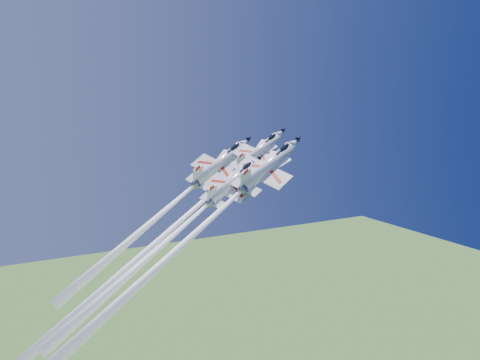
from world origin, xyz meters
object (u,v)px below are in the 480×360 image
jet_right (198,231)px  jet_slot (172,237)px  jet_left (169,207)px  jet_lead (178,223)px

jet_right → jet_slot: (-3.72, 3.01, -1.28)m
jet_left → jet_slot: bearing=-41.1°
jet_lead → jet_right: (0.57, -7.54, 0.09)m
jet_left → jet_right: 14.52m
jet_left → jet_lead: bearing=-28.9°
jet_right → jet_left: bearing=157.2°
jet_left → jet_slot: (-4.03, -11.41, -2.95)m
jet_right → jet_slot: jet_right is taller
jet_left → jet_right: bearing=-22.8°
jet_lead → jet_left: jet_lead is taller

